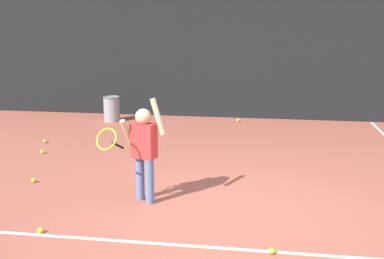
# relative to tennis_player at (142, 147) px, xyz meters

# --- Properties ---
(ground_plane) EXTENTS (20.00, 20.00, 0.00)m
(ground_plane) POSITION_rel_tennis_player_xyz_m (1.08, -0.24, -0.73)
(ground_plane) COLOR #9E5142
(court_line_baseline) EXTENTS (9.00, 0.05, 0.00)m
(court_line_baseline) POSITION_rel_tennis_player_xyz_m (1.08, -1.10, -0.72)
(court_line_baseline) COLOR white
(court_line_baseline) RESTS_ON ground
(back_fence_windscreen) EXTENTS (13.69, 0.08, 3.65)m
(back_fence_windscreen) POSITION_rel_tennis_player_xyz_m (1.08, 5.35, 1.10)
(back_fence_windscreen) COLOR black
(back_fence_windscreen) RESTS_ON ground
(fence_post_1) EXTENTS (0.09, 0.09, 3.80)m
(fence_post_1) POSITION_rel_tennis_player_xyz_m (1.08, 5.41, 1.17)
(fence_post_1) COLOR slate
(fence_post_1) RESTS_ON ground
(tennis_player) EXTENTS (0.84, 0.57, 1.35)m
(tennis_player) POSITION_rel_tennis_player_xyz_m (0.00, 0.00, 0.00)
(tennis_player) COLOR slate
(tennis_player) RESTS_ON ground
(ball_hopper) EXTENTS (0.38, 0.38, 0.56)m
(ball_hopper) POSITION_rel_tennis_player_xyz_m (-1.90, 4.53, -0.44)
(ball_hopper) COLOR gray
(ball_hopper) RESTS_ON ground
(tennis_ball_0) EXTENTS (0.07, 0.07, 0.07)m
(tennis_ball_0) POSITION_rel_tennis_player_xyz_m (1.60, -1.14, -0.69)
(tennis_ball_0) COLOR #CCE033
(tennis_ball_0) RESTS_ON ground
(tennis_ball_1) EXTENTS (0.07, 0.07, 0.07)m
(tennis_ball_1) POSITION_rel_tennis_player_xyz_m (-0.89, -1.05, -0.69)
(tennis_ball_1) COLOR #CCE033
(tennis_ball_1) RESTS_ON ground
(tennis_ball_2) EXTENTS (0.07, 0.07, 0.07)m
(tennis_ball_2) POSITION_rel_tennis_player_xyz_m (-2.27, 1.84, -0.69)
(tennis_ball_2) COLOR #CCE033
(tennis_ball_2) RESTS_ON ground
(tennis_ball_4) EXTENTS (0.07, 0.07, 0.07)m
(tennis_ball_4) POSITION_rel_tennis_player_xyz_m (0.93, 4.90, -0.69)
(tennis_ball_4) COLOR #CCE033
(tennis_ball_4) RESTS_ON ground
(tennis_ball_5) EXTENTS (0.07, 0.07, 0.07)m
(tennis_ball_5) POSITION_rel_tennis_player_xyz_m (-2.55, 2.50, -0.69)
(tennis_ball_5) COLOR #CCE033
(tennis_ball_5) RESTS_ON ground
(tennis_ball_8) EXTENTS (0.07, 0.07, 0.07)m
(tennis_ball_8) POSITION_rel_tennis_player_xyz_m (-1.73, 0.44, -0.69)
(tennis_ball_8) COLOR #CCE033
(tennis_ball_8) RESTS_ON ground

